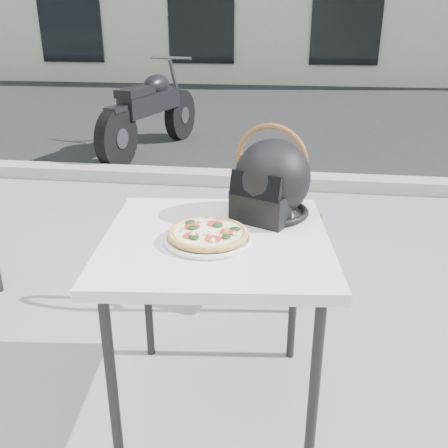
# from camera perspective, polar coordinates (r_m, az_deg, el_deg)

# --- Properties ---
(ground) EXTENTS (80.00, 80.00, 0.00)m
(ground) POSITION_cam_1_polar(r_m,az_deg,el_deg) (2.34, -10.24, -18.29)
(ground) COLOR gray
(ground) RESTS_ON ground
(street_asphalt) EXTENTS (30.00, 8.00, 0.00)m
(street_asphalt) POSITION_cam_1_polar(r_m,az_deg,el_deg) (8.82, 3.87, 12.49)
(street_asphalt) COLOR black
(street_asphalt) RESTS_ON ground
(curb) EXTENTS (30.00, 0.25, 0.12)m
(curb) POSITION_cam_1_polar(r_m,az_deg,el_deg) (4.93, 0.28, 5.27)
(curb) COLOR #A7A59C
(curb) RESTS_ON ground
(cafe_table_main) EXTENTS (0.90, 0.90, 0.78)m
(cafe_table_main) POSITION_cam_1_polar(r_m,az_deg,el_deg) (1.85, -0.87, -3.39)
(cafe_table_main) COLOR silver
(cafe_table_main) RESTS_ON ground
(plate) EXTENTS (0.43, 0.43, 0.02)m
(plate) POSITION_cam_1_polar(r_m,az_deg,el_deg) (1.77, -1.83, -1.73)
(plate) COLOR silver
(plate) RESTS_ON cafe_table_main
(pizza) EXTENTS (0.32, 0.32, 0.04)m
(pizza) POSITION_cam_1_polar(r_m,az_deg,el_deg) (1.76, -1.83, -1.07)
(pizza) COLOR #DBA550
(pizza) RESTS_ON plate
(helmet) EXTENTS (0.40, 0.41, 0.31)m
(helmet) POSITION_cam_1_polar(r_m,az_deg,el_deg) (1.97, 5.40, 4.68)
(helmet) COLOR black
(helmet) RESTS_ON cafe_table_main
(cafe_chair_main) EXTENTS (0.50, 0.50, 1.04)m
(cafe_chair_main) POSITION_cam_1_polar(r_m,az_deg,el_deg) (2.71, 5.88, 2.13)
(cafe_chair_main) COLOR brown
(cafe_chair_main) RESTS_ON ground
(motorcycle) EXTENTS (0.73, 2.14, 1.08)m
(motorcycle) POSITION_cam_1_polar(r_m,az_deg,el_deg) (6.16, -8.28, 12.48)
(motorcycle) COLOR black
(motorcycle) RESTS_ON street_asphalt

